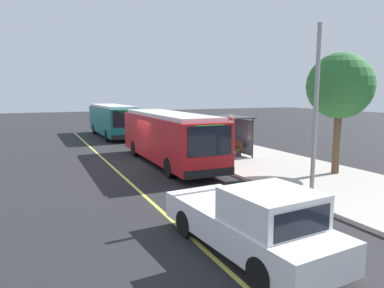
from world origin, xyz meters
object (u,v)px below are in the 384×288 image
Objects in this scene: transit_bus_second at (113,119)px; route_sign_post at (231,132)px; waiting_bench at (233,147)px; pickup_truck at (252,222)px; transit_bus_main at (169,136)px.

transit_bus_second is 16.63m from route_sign_post.
waiting_bench is at bearing 19.04° from transit_bus_second.
pickup_truck is 13.83m from waiting_bench.
transit_bus_main is 12.06m from pickup_truck.
transit_bus_main is 3.66m from route_sign_post.
route_sign_post is (2.54, -1.69, 1.32)m from waiting_bench.
transit_bus_second is 3.62× the size of route_sign_post.
route_sign_post is at bearing 50.72° from transit_bus_main.
route_sign_post is at bearing -33.57° from waiting_bench.
transit_bus_main reaches higher than pickup_truck.
transit_bus_main and route_sign_post have the same top height.
transit_bus_second is at bearing -178.95° from transit_bus_main.
route_sign_post is at bearing 10.65° from transit_bus_second.
pickup_truck reaches higher than waiting_bench.
transit_bus_second is (-14.04, -0.26, -0.00)m from transit_bus_main.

